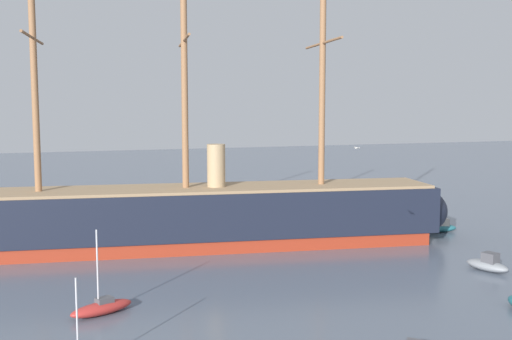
% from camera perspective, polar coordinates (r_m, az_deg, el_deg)
% --- Properties ---
extents(tall_ship, '(69.29, 18.03, 33.40)m').
position_cam_1_polar(tall_ship, '(71.38, -6.40, -4.19)').
color(tall_ship, maroon).
rests_on(tall_ship, ground).
extents(sailboat_alongside_bow, '(5.40, 3.50, 6.78)m').
position_cam_1_polar(sailboat_alongside_bow, '(51.31, -13.91, -12.08)').
color(sailboat_alongside_bow, '#B22D28').
rests_on(sailboat_alongside_bow, ground).
extents(motorboat_alongside_stern, '(3.16, 4.81, 1.87)m').
position_cam_1_polar(motorboat_alongside_stern, '(65.97, 20.40, -8.07)').
color(motorboat_alongside_stern, gray).
rests_on(motorboat_alongside_stern, ground).
extents(motorboat_far_right, '(4.25, 2.26, 1.70)m').
position_cam_1_polar(motorboat_far_right, '(83.34, 16.58, -5.03)').
color(motorboat_far_right, '#236670').
rests_on(motorboat_far_right, ground).
extents(motorboat_distant_centre, '(3.25, 3.12, 1.34)m').
position_cam_1_polar(motorboat_distant_centre, '(84.45, -4.56, -4.72)').
color(motorboat_distant_centre, silver).
rests_on(motorboat_distant_centre, ground).
extents(seagull_in_flight, '(0.41, 1.03, 0.13)m').
position_cam_1_polar(seagull_in_flight, '(48.96, 9.21, 2.00)').
color(seagull_in_flight, silver).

